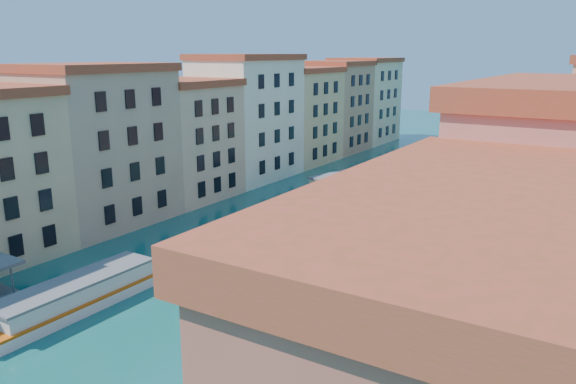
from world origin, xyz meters
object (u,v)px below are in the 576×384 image
gondola_fore (328,290)px  gondola_right (295,324)px  vaporetto_near (77,296)px  vaporetto_far (355,182)px

gondola_fore → gondola_right: size_ratio=1.19×
vaporetto_near → vaporetto_far: (1.86, 51.13, 0.17)m
gondola_fore → gondola_right: bearing=-96.5°
vaporetto_near → vaporetto_far: vaporetto_far is taller
vaporetto_far → gondola_right: 47.19m
vaporetto_near → gondola_right: 18.92m
gondola_right → vaporetto_far: bearing=112.5°
vaporetto_near → gondola_fore: vaporetto_near is taller
vaporetto_near → gondola_fore: size_ratio=1.33×
vaporetto_near → gondola_fore: 21.80m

